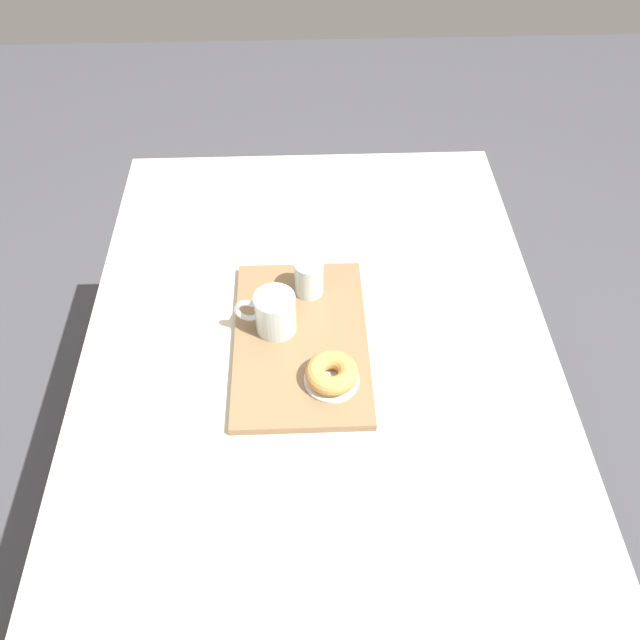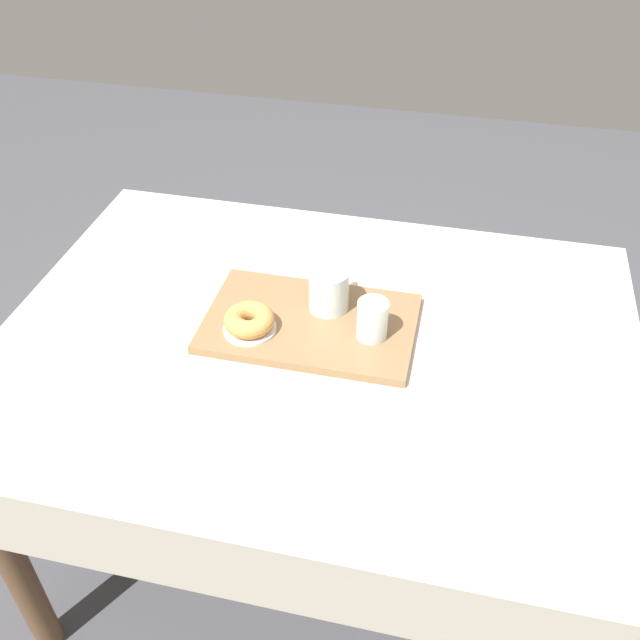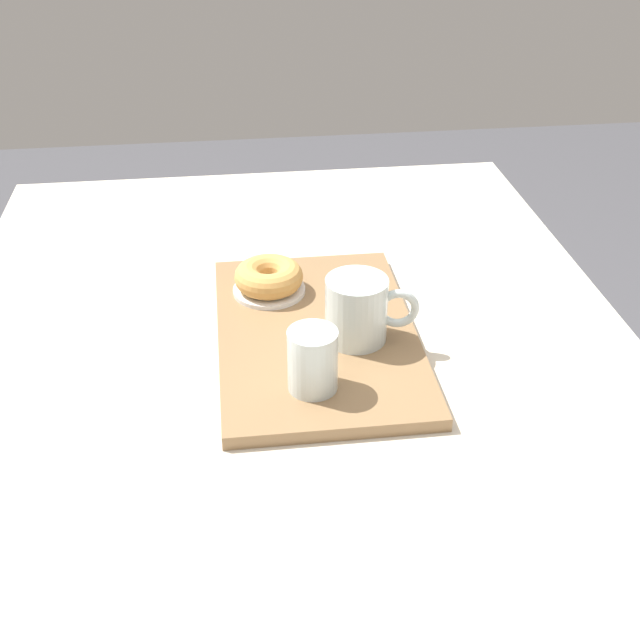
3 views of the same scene
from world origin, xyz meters
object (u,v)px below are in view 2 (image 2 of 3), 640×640
at_px(water_glass_near, 372,321).
at_px(sugar_donut_left, 249,320).
at_px(serving_tray, 310,323).
at_px(tea_mug_left, 329,290).
at_px(donut_plate_left, 250,328).
at_px(dining_table, 316,369).

xyz_separation_m(water_glass_near, sugar_donut_left, (-0.25, -0.04, -0.01)).
bearing_deg(water_glass_near, serving_tray, 170.98).
bearing_deg(sugar_donut_left, tea_mug_left, 38.10).
relative_size(tea_mug_left, sugar_donut_left, 1.24).
bearing_deg(tea_mug_left, donut_plate_left, -141.90).
bearing_deg(donut_plate_left, sugar_donut_left, 0.00).
xyz_separation_m(tea_mug_left, donut_plate_left, (-0.15, -0.11, -0.04)).
relative_size(donut_plate_left, sugar_donut_left, 1.06).
height_order(dining_table, water_glass_near, water_glass_near).
relative_size(dining_table, sugar_donut_left, 12.68).
bearing_deg(donut_plate_left, tea_mug_left, 38.10).
distance_m(tea_mug_left, sugar_donut_left, 0.19).
relative_size(dining_table, donut_plate_left, 12.01).
bearing_deg(sugar_donut_left, serving_tray, 27.35).
bearing_deg(sugar_donut_left, water_glass_near, 8.64).
bearing_deg(donut_plate_left, serving_tray, 27.35).
bearing_deg(water_glass_near, tea_mug_left, 144.66).
bearing_deg(serving_tray, water_glass_near, -9.02).
xyz_separation_m(donut_plate_left, sugar_donut_left, (0.00, 0.00, 0.02)).
height_order(dining_table, tea_mug_left, tea_mug_left).
relative_size(dining_table, serving_tray, 3.00).
relative_size(water_glass_near, sugar_donut_left, 0.80).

